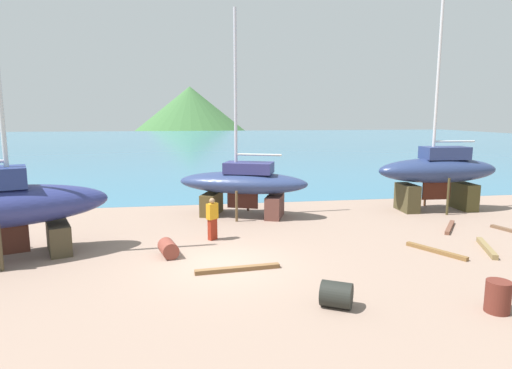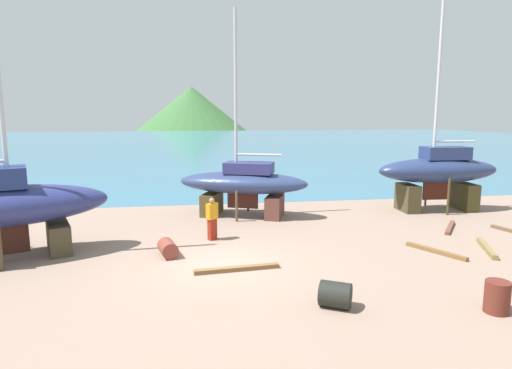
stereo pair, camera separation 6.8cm
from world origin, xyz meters
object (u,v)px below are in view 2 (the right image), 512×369
sailboat_small_center (243,184)px  barrel_tipped_center (168,248)px  sailboat_large_starboard (439,172)px  barrel_tipped_left (335,295)px  worker (212,218)px  barrel_tipped_right (497,297)px

sailboat_small_center → barrel_tipped_center: 6.74m
sailboat_large_starboard → barrel_tipped_left: sailboat_large_starboard is taller
worker → barrel_tipped_right: worker is taller
worker → barrel_tipped_left: size_ratio=2.16×
sailboat_large_starboard → barrel_tipped_right: 12.32m
sailboat_large_starboard → barrel_tipped_right: (-5.10, -11.10, -1.59)m
worker → barrel_tipped_right: 10.02m
sailboat_small_center → sailboat_large_starboard: size_ratio=0.83×
sailboat_small_center → barrel_tipped_center: bearing=80.3°
barrel_tipped_center → barrel_tipped_right: bearing=-34.3°
sailboat_large_starboard → barrel_tipped_center: 14.57m
sailboat_small_center → worker: bearing=87.0°
sailboat_small_center → barrel_tipped_center: size_ratio=10.35×
sailboat_small_center → barrel_tipped_right: bearing=134.3°
sailboat_large_starboard → barrel_tipped_center: (-13.41, -5.43, -1.71)m
sailboat_small_center → barrel_tipped_left: bearing=116.7°
barrel_tipped_left → barrel_tipped_center: 6.50m
sailboat_large_starboard → barrel_tipped_right: size_ratio=14.64×
sailboat_small_center → sailboat_large_starboard: bearing=-160.7°
worker → barrel_tipped_right: size_ratio=2.08×
barrel_tipped_left → barrel_tipped_center: barrel_tipped_left is taller
sailboat_large_starboard → barrel_tipped_center: sailboat_large_starboard is taller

